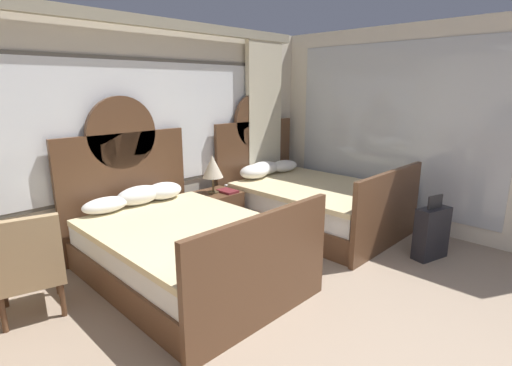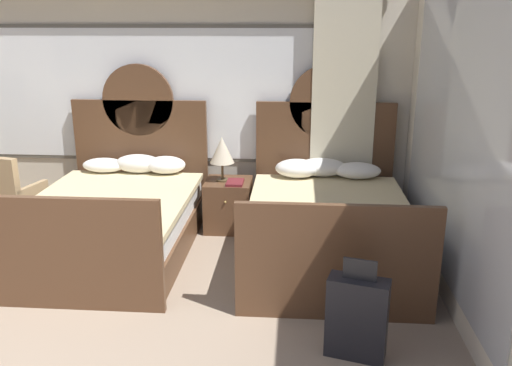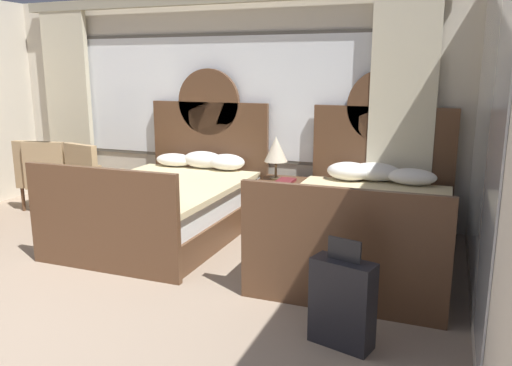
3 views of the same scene
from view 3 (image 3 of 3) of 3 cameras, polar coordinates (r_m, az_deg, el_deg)
The scene contains 11 objects.
wall_back_window at distance 6.51m, azimuth -4.26°, elevation 9.09°, with size 6.02×0.22×2.70m.
wall_right_mirror at distance 3.82m, azimuth 25.06°, elevation 4.63°, with size 0.08×4.24×2.70m.
bed_near_window at distance 5.71m, azimuth -9.68°, elevation -2.15°, with size 1.57×2.27×1.81m.
bed_near_mirror at distance 5.01m, azimuth 12.09°, elevation -4.33°, with size 1.57×2.27×1.81m.
nightstand_between_beds at distance 5.90m, azimuth 2.77°, elevation -2.31°, with size 0.51×0.53×0.56m.
table_lamp_on_nightstand at distance 5.79m, azimuth 2.25°, elevation 3.74°, with size 0.27×0.27×0.50m.
book_on_nightstand at distance 5.71m, azimuth 3.33°, elevation 0.23°, with size 0.18×0.26×0.03m.
armchair_by_window_left at distance 6.65m, azimuth -17.87°, elevation 0.55°, with size 0.64×0.64×0.92m.
armchair_by_window_centre at distance 7.07m, azimuth -21.97°, elevation 0.92°, with size 0.65×0.65×0.92m.
armchair_by_window_right at distance 7.17m, azimuth -22.84°, elevation 1.00°, with size 0.59×0.59×0.92m.
suitcase_on_floor at distance 3.49m, azimuth 9.63°, elevation -13.06°, with size 0.45×0.28×0.74m.
Camera 3 is at (2.76, -2.23, 1.81)m, focal length 35.75 mm.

